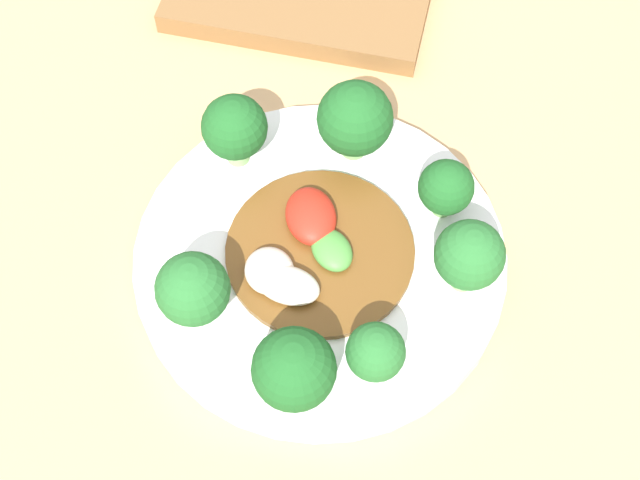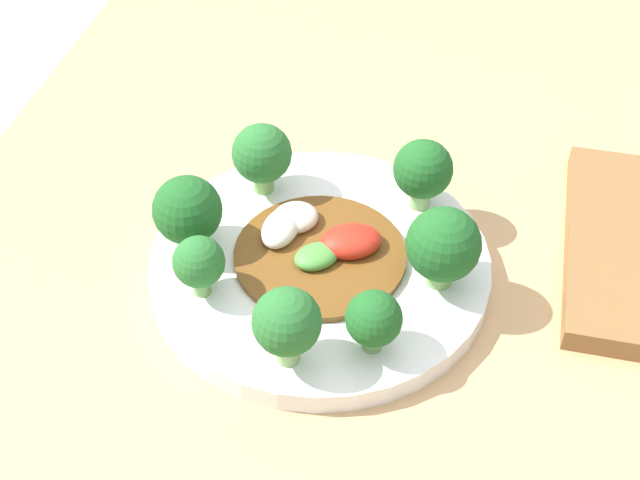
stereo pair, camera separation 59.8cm
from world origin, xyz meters
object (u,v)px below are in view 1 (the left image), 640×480
Objects in this scene: broccoli_north at (294,370)px; plate at (320,259)px; broccoli_northeast at (193,290)px; broccoli_northwest at (375,353)px; broccoli_south at (355,119)px; broccoli_southwest at (446,188)px; stirfry_center at (310,251)px; broccoli_west at (469,256)px; broccoli_southeast at (235,128)px.

plate is at bearing -86.08° from broccoli_north.
broccoli_northeast is 0.13m from broccoli_northwest.
broccoli_southwest is (-0.08, 0.04, -0.01)m from broccoli_south.
broccoli_south is at bearing -92.74° from plate.
stirfry_center is (0.01, -0.10, -0.03)m from broccoli_north.
broccoli_northwest is at bearing 173.82° from broccoli_northeast.
broccoli_southwest is at bearing -140.95° from broccoli_northeast.
broccoli_north is at bearing 93.92° from plate.
broccoli_south is 1.07× the size of broccoli_west.
broccoli_south is (-0.08, -0.16, 0.00)m from broccoli_northeast.
broccoli_northwest is at bearing 106.14° from broccoli_south.
broccoli_northeast is at bearing 64.79° from broccoli_south.
broccoli_northeast is 1.00× the size of broccoli_southeast.
plate is 0.12m from broccoli_west.
broccoli_north is 0.94× the size of broccoli_south.
broccoli_northwest is at bearing 124.72° from plate.
broccoli_southwest is (-0.15, -0.12, -0.01)m from broccoli_northeast.
stirfry_center is at bearing -136.02° from broccoli_northeast.
broccoli_southeast is at bearing -63.15° from broccoli_north.
plate is 0.12m from broccoli_north.
broccoli_northeast and broccoli_southeast have the same top height.
plate is 0.11m from broccoli_southwest.
broccoli_northeast is 0.18m from broccoli_south.
broccoli_southwest is (-0.08, -0.06, 0.04)m from plate.
broccoli_northwest is at bearing 79.74° from broccoli_southwest.
broccoli_northeast is 1.26× the size of broccoli_southwest.
broccoli_southwest is (-0.02, -0.14, -0.00)m from broccoli_northwest.
broccoli_northwest reaches higher than stirfry_center.
broccoli_southeast reaches higher than plate.
broccoli_northwest is 0.18m from broccoli_south.
broccoli_northwest reaches higher than plate.
broccoli_west is at bearing 159.79° from broccoli_southeast.
stirfry_center is (0.01, 0.00, 0.02)m from plate.
plate is at bearing 87.26° from broccoli_south.
broccoli_northeast is 0.47× the size of stirfry_center.
broccoli_northeast is (0.07, 0.07, 0.05)m from plate.
broccoli_southeast is at bearing -20.21° from broccoli_west.
stirfry_center reaches higher than plate.
broccoli_northeast is 1.00× the size of broccoli_west.
broccoli_southwest is at bearing 175.96° from broccoli_southeast.
broccoli_west is 0.12m from stirfry_center.
broccoli_northeast is 1.24× the size of broccoli_northwest.
broccoli_west is (-0.11, -0.00, 0.05)m from plate.
broccoli_south reaches higher than broccoli_west.
plate is at bearing -152.13° from stirfry_center.
broccoli_north is 0.11m from stirfry_center.
broccoli_northeast is at bearing 39.05° from broccoli_southwest.
broccoli_south reaches higher than stirfry_center.
broccoli_southeast is (0.08, -0.07, 0.05)m from plate.
broccoli_northeast is 0.09m from broccoli_north.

